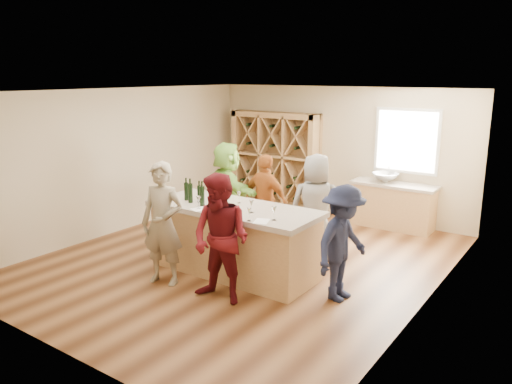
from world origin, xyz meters
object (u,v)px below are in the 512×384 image
Objects in this scene: wine_bottle_e at (211,197)px; person_far_right at (316,207)px; sink at (385,178)px; person_server at (343,243)px; tasting_counter_base at (234,242)px; person_near_right at (221,239)px; wine_bottle_c at (199,194)px; wine_rack at (275,160)px; wine_bottle_b at (190,193)px; wine_bottle_d at (202,196)px; wine_bottle_a at (186,191)px; person_near_left at (163,224)px; person_far_left at (227,190)px; person_far_mid at (266,201)px.

person_far_right is (1.05, 1.46, -0.32)m from wine_bottle_e.
person_server is at bearing -77.75° from sink.
person_far_right is (-0.26, -2.46, -0.11)m from sink.
tasting_counter_base is at bearing 99.16° from person_server.
tasting_counter_base is at bearing 114.46° from person_near_right.
person_far_right is (-1.05, 1.18, 0.08)m from person_server.
sink reaches higher than tasting_counter_base.
tasting_counter_base is 1.52m from person_far_right.
person_far_right reaches higher than wine_bottle_c.
wine_rack is at bearing 49.69° from person_server.
sink is 2.04× the size of wine_bottle_c.
wine_bottle_b is 1.16× the size of wine_bottle_c.
tasting_counter_base is 1.45× the size of person_far_right.
wine_bottle_e is (-1.31, -3.92, 0.20)m from sink.
wine_bottle_b is at bearing -76.12° from wine_rack.
wine_bottle_d is at bearing 105.03° from person_server.
person_server is (2.10, 0.28, -0.40)m from wine_bottle_e.
person_server is 1.58m from person_far_right.
tasting_counter_base is 8.45× the size of wine_bottle_b.
sink is 2.48m from person_far_right.
wine_bottle_a is 0.94× the size of wine_bottle_d.
wine_bottle_e is at bearing 134.00° from person_near_right.
person_near_right reaches higher than sink.
wine_bottle_d is 2.28m from person_server.
person_near_left is (-0.20, -0.67, -0.31)m from wine_bottle_d.
wine_bottle_a is 0.16× the size of person_far_left.
wine_bottle_a is 0.25m from wine_bottle_c.
wine_bottle_c is 2.44m from person_server.
person_near_left reaches higher than person_server.
tasting_counter_base is 9.79× the size of wine_bottle_c.
sink is at bearing 80.32° from person_near_right.
wine_bottle_c is at bearing 164.47° from wine_bottle_e.
person_server is at bearing 4.60° from wine_bottle_c.
wine_bottle_c is 1.95m from person_far_right.
person_near_left is 2.26m from person_far_mid.
wine_rack is 4.23m from wine_bottle_e.
wine_bottle_b is 2.55m from person_server.
wine_bottle_b is at bearing -133.54° from wine_bottle_c.
person_near_left reaches higher than tasting_counter_base.
wine_bottle_a is at bearing -173.58° from wine_bottle_c.
wine_rack is at bearing 178.51° from sink.
wine_bottle_a is at bearing 101.21° from person_server.
wine_bottle_a is at bearing 10.38° from person_far_right.
person_server is (2.50, 0.30, -0.42)m from wine_bottle_b.
person_far_left is at bearing -33.85° from person_far_right.
wine_bottle_e is at bearing -70.77° from wine_rack.
person_far_left is (-1.68, 2.28, 0.02)m from person_near_right.
wine_bottle_a is 2.15m from person_far_right.
person_far_right reaches higher than wine_bottle_a.
wine_rack reaches higher than wine_bottle_c.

